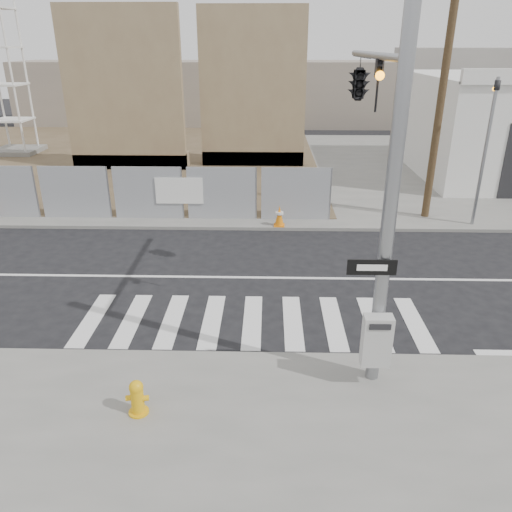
{
  "coord_description": "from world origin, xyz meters",
  "views": [
    {
      "loc": [
        0.36,
        -13.21,
        6.36
      ],
      "look_at": [
        0.07,
        -1.65,
        1.4
      ],
      "focal_mm": 35.0,
      "sensor_mm": 36.0,
      "label": 1
    }
  ],
  "objects_px": {
    "fire_hydrant": "(137,397)",
    "traffic_cone_d": "(279,216)",
    "traffic_cone_c": "(53,208)",
    "signal_pole": "(367,121)"
  },
  "relations": [
    {
      "from": "signal_pole",
      "to": "fire_hydrant",
      "type": "xyz_separation_m",
      "value": [
        -4.46,
        -3.96,
        -4.32
      ]
    },
    {
      "from": "signal_pole",
      "to": "fire_hydrant",
      "type": "height_order",
      "value": "signal_pole"
    },
    {
      "from": "signal_pole",
      "to": "traffic_cone_c",
      "type": "xyz_separation_m",
      "value": [
        -10.53,
        7.25,
        -4.34
      ]
    },
    {
      "from": "signal_pole",
      "to": "traffic_cone_d",
      "type": "height_order",
      "value": "signal_pole"
    },
    {
      "from": "signal_pole",
      "to": "fire_hydrant",
      "type": "relative_size",
      "value": 10.05
    },
    {
      "from": "fire_hydrant",
      "to": "traffic_cone_d",
      "type": "bearing_deg",
      "value": 63.89
    },
    {
      "from": "fire_hydrant",
      "to": "traffic_cone_d",
      "type": "xyz_separation_m",
      "value": [
        2.75,
        10.22,
        0.03
      ]
    },
    {
      "from": "fire_hydrant",
      "to": "traffic_cone_c",
      "type": "distance_m",
      "value": 12.74
    },
    {
      "from": "fire_hydrant",
      "to": "traffic_cone_d",
      "type": "relative_size",
      "value": 0.92
    },
    {
      "from": "signal_pole",
      "to": "traffic_cone_c",
      "type": "distance_m",
      "value": 13.5
    }
  ]
}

